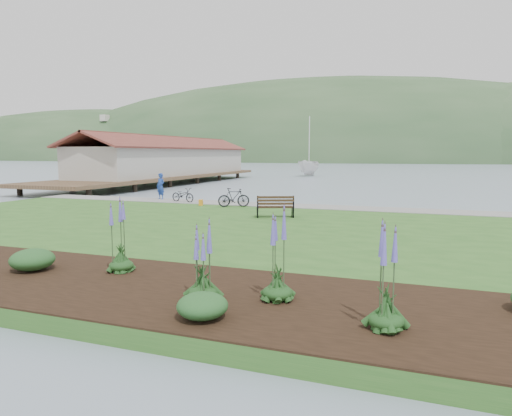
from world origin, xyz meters
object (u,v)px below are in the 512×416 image
Objects in this scene: park_bench at (275,206)px; sailboat at (309,176)px; bicycle_a at (183,195)px; person at (161,184)px.

sailboat is at bearing 79.49° from park_bench.
park_bench is 8.83m from bicycle_a.
park_bench is at bearing -14.71° from person.
person is (-9.67, 5.47, 0.48)m from park_bench.
park_bench is at bearing -109.60° from bicycle_a.
sailboat is at bearing 104.87° from person.
person is at bearing 79.63° from bicycle_a.
sailboat is (-9.72, 46.96, -0.94)m from park_bench.
park_bench is 0.92× the size of person.
sailboat reaches higher than person.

